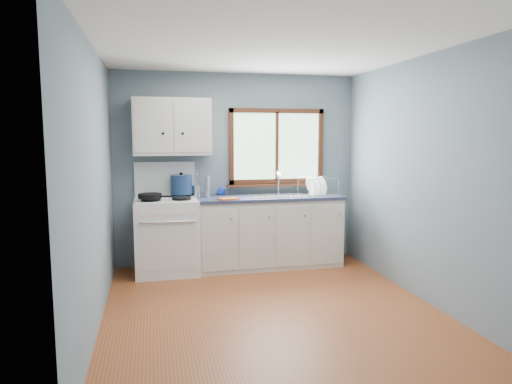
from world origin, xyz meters
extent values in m
cube|color=#9C4D25|center=(0.00, 0.00, -0.01)|extent=(3.20, 3.60, 0.02)
cube|color=white|center=(0.00, 0.00, 2.51)|extent=(3.20, 3.60, 0.02)
cube|color=slate|center=(0.00, 1.81, 1.25)|extent=(3.20, 0.02, 2.50)
cube|color=slate|center=(0.00, -1.81, 1.25)|extent=(3.20, 0.02, 2.50)
cube|color=slate|center=(-1.61, 0.00, 1.25)|extent=(0.02, 3.60, 2.50)
cube|color=slate|center=(1.61, 0.00, 1.25)|extent=(0.02, 3.60, 2.50)
cube|color=white|center=(-0.95, 1.47, 0.46)|extent=(0.76, 0.65, 0.92)
cube|color=white|center=(-0.95, 1.77, 1.14)|extent=(0.76, 0.05, 0.44)
cube|color=silver|center=(-0.95, 1.47, 0.93)|extent=(0.72, 0.59, 0.01)
cylinder|color=black|center=(-1.13, 1.32, 0.95)|extent=(0.23, 0.23, 0.03)
cylinder|color=black|center=(-0.77, 1.32, 0.95)|extent=(0.23, 0.23, 0.03)
cylinder|color=black|center=(-1.13, 1.61, 0.95)|extent=(0.23, 0.23, 0.03)
cylinder|color=black|center=(-0.77, 1.61, 0.95)|extent=(0.23, 0.23, 0.03)
cylinder|color=silver|center=(-0.95, 1.12, 0.70)|extent=(0.66, 0.02, 0.02)
cube|color=silver|center=(-0.95, 1.14, 0.40)|extent=(0.66, 0.01, 0.55)
cube|color=silver|center=(0.36, 1.49, 0.44)|extent=(1.85, 0.60, 0.88)
cube|color=black|center=(0.36, 1.51, 0.04)|extent=(1.85, 0.54, 0.08)
cube|color=#242C45|center=(0.36, 1.49, 0.90)|extent=(1.89, 0.64, 0.04)
cube|color=silver|center=(0.54, 1.49, 0.92)|extent=(0.84, 0.46, 0.01)
cube|color=silver|center=(0.34, 1.49, 0.85)|extent=(0.36, 0.40, 0.14)
cube|color=silver|center=(0.74, 1.49, 0.85)|extent=(0.36, 0.40, 0.14)
cylinder|color=silver|center=(0.54, 1.69, 1.06)|extent=(0.02, 0.02, 0.28)
cylinder|color=silver|center=(0.54, 1.62, 1.19)|extent=(0.02, 0.16, 0.02)
sphere|color=silver|center=(0.54, 1.69, 1.20)|extent=(0.04, 0.04, 0.04)
cube|color=#9EC6A8|center=(0.54, 1.79, 1.55)|extent=(1.22, 0.01, 0.92)
cube|color=#482413|center=(0.54, 1.77, 2.02)|extent=(1.30, 0.05, 0.06)
cube|color=#482413|center=(0.54, 1.77, 1.08)|extent=(1.30, 0.05, 0.06)
cube|color=#482413|center=(-0.08, 1.77, 1.55)|extent=(0.06, 0.05, 1.00)
cube|color=#482413|center=(1.16, 1.77, 1.55)|extent=(0.06, 0.05, 1.00)
cube|color=#482413|center=(0.54, 1.77, 1.55)|extent=(0.03, 0.05, 0.92)
cube|color=#482413|center=(0.54, 1.74, 1.03)|extent=(1.36, 0.10, 0.03)
cube|color=silver|center=(-0.85, 1.63, 1.80)|extent=(0.95, 0.32, 0.70)
cube|color=silver|center=(-1.09, 1.46, 1.80)|extent=(0.44, 0.01, 0.62)
cube|color=silver|center=(-0.61, 1.46, 1.80)|extent=(0.44, 0.01, 0.62)
sphere|color=black|center=(-0.97, 1.45, 1.72)|extent=(0.03, 0.03, 0.03)
sphere|color=black|center=(-0.73, 1.45, 1.72)|extent=(0.03, 0.03, 0.03)
cylinder|color=black|center=(-1.14, 1.30, 0.99)|extent=(0.36, 0.36, 0.06)
cube|color=black|center=(-0.96, 1.22, 0.99)|extent=(0.15, 0.09, 0.02)
cylinder|color=navy|center=(-0.75, 1.62, 1.07)|extent=(0.33, 0.33, 0.23)
cylinder|color=navy|center=(-0.75, 1.62, 1.19)|extent=(0.34, 0.34, 0.02)
sphere|color=black|center=(-0.75, 1.62, 1.22)|extent=(0.05, 0.05, 0.04)
cylinder|color=silver|center=(-0.56, 1.66, 0.99)|extent=(0.12, 0.12, 0.14)
cylinder|color=silver|center=(-0.55, 1.67, 1.14)|extent=(0.01, 0.01, 0.21)
cylinder|color=silver|center=(-0.58, 1.67, 1.16)|extent=(0.01, 0.01, 0.25)
cylinder|color=silver|center=(-0.56, 1.64, 1.13)|extent=(0.01, 0.01, 0.19)
cylinder|color=silver|center=(-0.43, 1.58, 1.06)|extent=(0.08, 0.08, 0.27)
imported|color=blue|center=(-0.24, 1.72, 1.04)|extent=(0.12, 0.12, 0.25)
cube|color=#D65528|center=(-0.21, 1.28, 0.93)|extent=(0.27, 0.22, 0.02)
cube|color=silver|center=(1.04, 1.53, 0.93)|extent=(0.50, 0.41, 0.02)
cylinder|color=silver|center=(0.85, 1.34, 1.03)|extent=(0.01, 0.01, 0.22)
cylinder|color=silver|center=(1.27, 1.40, 1.03)|extent=(0.01, 0.01, 0.22)
cylinder|color=silver|center=(0.80, 1.66, 1.03)|extent=(0.01, 0.01, 0.22)
cylinder|color=silver|center=(1.23, 1.72, 1.03)|extent=(0.01, 0.01, 0.22)
cylinder|color=silver|center=(1.06, 1.37, 1.14)|extent=(0.43, 0.07, 0.01)
cylinder|color=silver|center=(1.01, 1.69, 1.14)|extent=(0.43, 0.07, 0.01)
cylinder|color=white|center=(0.93, 1.51, 1.04)|extent=(0.10, 0.25, 0.24)
cylinder|color=white|center=(1.02, 1.53, 1.04)|extent=(0.10, 0.25, 0.24)
cylinder|color=white|center=(1.10, 1.54, 1.04)|extent=(0.10, 0.25, 0.24)
camera|label=1|loc=(-1.10, -4.16, 1.69)|focal=32.00mm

